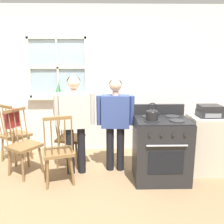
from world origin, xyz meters
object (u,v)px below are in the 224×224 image
(chair_by_window, at_px, (23,146))
(kettle, at_px, (152,114))
(handbag, at_px, (12,119))
(side_counter, at_px, (206,144))
(stove, at_px, (161,149))
(person_elderly_left, at_px, (75,116))
(chair_near_stove, at_px, (14,136))
(person_teen_center, at_px, (115,117))
(stereo, at_px, (210,111))
(potted_plant, at_px, (58,93))
(chair_center_cluster, at_px, (69,138))
(chair_near_wall, at_px, (58,152))

(chair_by_window, bearing_deg, kettle, -64.80)
(chair_by_window, relative_size, kettle, 4.15)
(handbag, xyz_separation_m, side_counter, (3.03, -0.10, -0.40))
(chair_by_window, bearing_deg, stove, -60.41)
(person_elderly_left, distance_m, stove, 1.37)
(handbag, bearing_deg, side_counter, -1.97)
(chair_near_stove, relative_size, person_teen_center, 0.70)
(kettle, distance_m, side_counter, 1.16)
(stove, relative_size, stereo, 3.19)
(chair_near_stove, distance_m, handbag, 0.55)
(stove, height_order, potted_plant, potted_plant)
(chair_by_window, height_order, potted_plant, potted_plant)
(chair_by_window, bearing_deg, side_counter, -54.19)
(chair_near_stove, distance_m, person_teen_center, 1.82)
(chair_center_cluster, bearing_deg, chair_near_wall, -173.66)
(chair_by_window, distance_m, chair_near_stove, 0.59)
(potted_plant, relative_size, side_counter, 0.40)
(chair_center_cluster, distance_m, person_elderly_left, 0.59)
(side_counter, xyz_separation_m, stereo, (0.00, -0.02, 0.54))
(chair_near_wall, bearing_deg, side_counter, 171.86)
(stove, bearing_deg, person_teen_center, 154.63)
(stove, distance_m, kettle, 0.59)
(chair_by_window, xyz_separation_m, potted_plant, (0.38, 0.98, 0.66))
(kettle, height_order, stereo, kettle)
(potted_plant, relative_size, handbag, 1.16)
(person_teen_center, bearing_deg, handbag, -177.71)
(chair_near_stove, xyz_separation_m, potted_plant, (0.70, 0.48, 0.66))
(chair_by_window, height_order, stereo, stereo)
(person_elderly_left, relative_size, side_counter, 1.69)
(side_counter, bearing_deg, person_teen_center, 176.81)
(chair_near_stove, bearing_deg, person_elderly_left, -169.99)
(kettle, bearing_deg, person_elderly_left, 162.54)
(potted_plant, bearing_deg, chair_by_window, -111.39)
(chair_center_cluster, distance_m, person_teen_center, 0.91)
(handbag, bearing_deg, person_teen_center, -0.88)
(kettle, relative_size, stereo, 0.73)
(chair_near_stove, height_order, stereo, stereo)
(chair_center_cluster, height_order, kettle, kettle)
(person_teen_center, height_order, kettle, person_teen_center)
(kettle, height_order, side_counter, kettle)
(chair_by_window, relative_size, side_counter, 1.14)
(chair_center_cluster, xyz_separation_m, potted_plant, (-0.27, 0.62, 0.66))
(chair_near_stove, relative_size, handbag, 3.34)
(person_elderly_left, bearing_deg, chair_center_cluster, 103.51)
(person_elderly_left, distance_m, potted_plant, 1.07)
(chair_near_wall, xyz_separation_m, chair_center_cluster, (0.06, 0.64, 0.00))
(chair_near_wall, bearing_deg, chair_center_cluster, -111.81)
(stove, relative_size, side_counter, 1.20)
(kettle, distance_m, potted_plant, 2.01)
(kettle, bearing_deg, handbag, 167.35)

